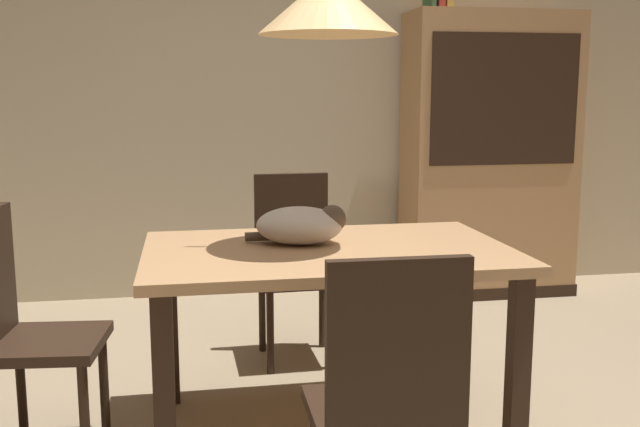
{
  "coord_description": "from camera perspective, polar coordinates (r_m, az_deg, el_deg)",
  "views": [
    {
      "loc": [
        -0.53,
        -2.24,
        1.34
      ],
      "look_at": [
        -0.0,
        0.68,
        0.85
      ],
      "focal_mm": 41.13,
      "sensor_mm": 36.0,
      "label": 1
    }
  ],
  "objects": [
    {
      "name": "cat_sleeping",
      "position": [
        2.87,
        -1.39,
        -0.9
      ],
      "size": [
        0.4,
        0.29,
        0.16
      ],
      "color": "beige",
      "rests_on": "dining_table"
    },
    {
      "name": "chair_far_back",
      "position": [
        3.72,
        -1.98,
        -3.45
      ],
      "size": [
        0.41,
        0.41,
        0.93
      ],
      "color": "black",
      "rests_on": "ground"
    },
    {
      "name": "back_wall",
      "position": [
        4.92,
        -4.13,
        10.68
      ],
      "size": [
        6.4,
        0.1,
        2.9
      ],
      "primitive_type": "cube",
      "color": "beige",
      "rests_on": "ground"
    },
    {
      "name": "dining_table",
      "position": [
        2.85,
        0.6,
        -4.65
      ],
      "size": [
        1.4,
        0.9,
        0.75
      ],
      "color": "tan",
      "rests_on": "ground"
    },
    {
      "name": "chair_left_side",
      "position": [
        2.91,
        -22.04,
        -7.87
      ],
      "size": [
        0.44,
        0.44,
        0.93
      ],
      "color": "black",
      "rests_on": "ground"
    },
    {
      "name": "chair_near_front",
      "position": [
        2.08,
        5.26,
        -14.15
      ],
      "size": [
        0.4,
        0.4,
        0.93
      ],
      "color": "black",
      "rests_on": "ground"
    },
    {
      "name": "pendant_lamp",
      "position": [
        2.78,
        0.63,
        16.05
      ],
      "size": [
        0.52,
        0.52,
        1.3
      ],
      "color": "#E5B775"
    },
    {
      "name": "hutch_bookcase",
      "position": [
        4.98,
        12.99,
        3.99
      ],
      "size": [
        1.12,
        0.45,
        1.85
      ],
      "color": "tan",
      "rests_on": "ground"
    }
  ]
}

